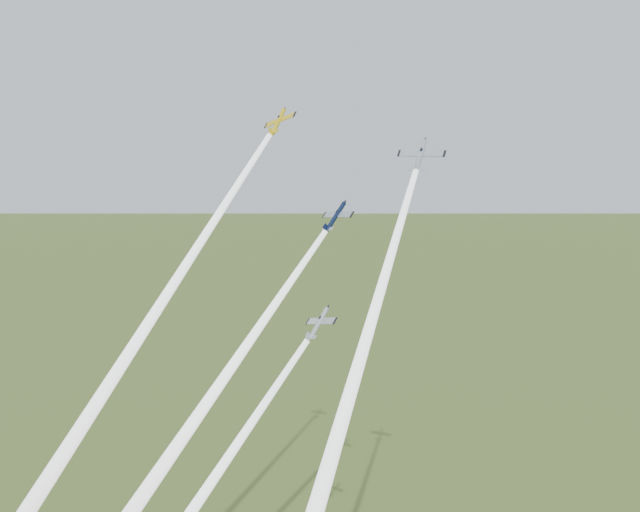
{
  "coord_description": "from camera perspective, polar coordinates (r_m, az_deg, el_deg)",
  "views": [
    {
      "loc": [
        79.07,
        -104.24,
        113.18
      ],
      "look_at": [
        0.0,
        -6.0,
        92.0
      ],
      "focal_mm": 45.0,
      "sensor_mm": 36.0,
      "label": 1
    }
  ],
  "objects": [
    {
      "name": "plane_silver_right",
      "position": [
        129.32,
        7.16,
        7.12
      ],
      "size": [
        9.24,
        8.05,
        6.58
      ],
      "primitive_type": null,
      "rotation": [
        0.81,
        -0.01,
        0.25
      ],
      "color": "#ACB3BA"
    },
    {
      "name": "plane_silver_low",
      "position": [
        122.21,
        -0.08,
        -4.81
      ],
      "size": [
        7.35,
        7.49,
        7.33
      ],
      "primitive_type": null,
      "rotation": [
        0.81,
        -0.21,
        -0.24
      ],
      "color": "#A4ACB1"
    },
    {
      "name": "smoke_trail_yellow",
      "position": [
        127.63,
        -11.64,
        -3.96
      ],
      "size": [
        4.66,
        53.38,
        55.88
      ],
      "primitive_type": null,
      "rotation": [
        -0.76,
        0.0,
        -0.04
      ],
      "color": "white"
    },
    {
      "name": "plane_yellow",
      "position": [
        142.76,
        -2.98,
        9.54
      ],
      "size": [
        8.84,
        6.41,
        8.1
      ],
      "primitive_type": null,
      "rotation": [
        0.81,
        -0.27,
        -0.04
      ],
      "color": "yellow"
    },
    {
      "name": "smoke_trail_navy",
      "position": [
        126.67,
        -6.85,
        -8.62
      ],
      "size": [
        11.73,
        41.94,
        44.41
      ],
      "primitive_type": null,
      "rotation": [
        -0.76,
        0.0,
        -0.22
      ],
      "color": "white"
    },
    {
      "name": "plane_navy",
      "position": [
        134.45,
        1.13,
        2.84
      ],
      "size": [
        8.24,
        7.62,
        6.95
      ],
      "primitive_type": null,
      "rotation": [
        0.81,
        -0.1,
        -0.22
      ],
      "color": "#0B1632"
    },
    {
      "name": "smoke_trail_silver_right",
      "position": [
        110.31,
        2.96,
        -7.04
      ],
      "size": [
        14.12,
        46.37,
        49.44
      ],
      "primitive_type": null,
      "rotation": [
        -0.76,
        0.0,
        0.25
      ],
      "color": "white"
    }
  ]
}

